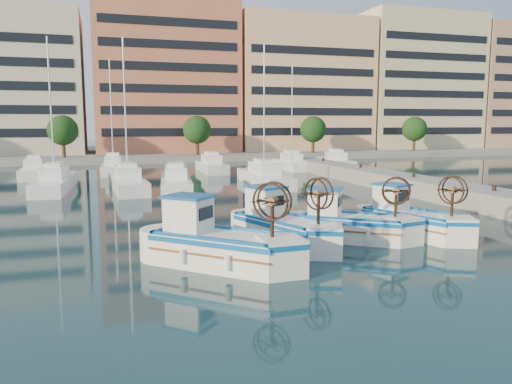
# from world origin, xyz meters

# --- Properties ---
(ground) EXTENTS (300.00, 300.00, 0.00)m
(ground) POSITION_xyz_m (0.00, 0.00, 0.00)
(ground) COLOR #1B4348
(ground) RESTS_ON ground
(quay) EXTENTS (3.00, 60.00, 1.20)m
(quay) POSITION_xyz_m (13.00, 8.00, 0.60)
(quay) COLOR gray
(quay) RESTS_ON ground
(waterfront) EXTENTS (180.00, 40.00, 25.60)m
(waterfront) POSITION_xyz_m (9.23, 65.04, 11.10)
(waterfront) COLOR gray
(waterfront) RESTS_ON ground
(yacht_marina) EXTENTS (39.24, 23.53, 11.50)m
(yacht_marina) POSITION_xyz_m (-3.33, 27.47, 0.53)
(yacht_marina) COLOR white
(yacht_marina) RESTS_ON ground
(fishing_boat_a) EXTENTS (4.99, 4.85, 3.19)m
(fishing_boat_a) POSITION_xyz_m (-5.06, -0.45, 0.88)
(fishing_boat_a) COLOR white
(fishing_boat_a) RESTS_ON ground
(fishing_boat_b) EXTENTS (3.57, 5.09, 3.06)m
(fishing_boat_b) POSITION_xyz_m (-1.70, 1.85, 0.84)
(fishing_boat_b) COLOR white
(fishing_boat_b) RESTS_ON ground
(fishing_boat_c) EXTENTS (4.67, 4.12, 2.88)m
(fishing_boat_c) POSITION_xyz_m (1.39, 1.82, 0.79)
(fishing_boat_c) COLOR white
(fishing_boat_c) RESTS_ON ground
(fishing_boat_d) EXTENTS (3.44, 4.86, 2.93)m
(fishing_boat_d) POSITION_xyz_m (4.53, 1.82, 0.81)
(fishing_boat_d) COLOR white
(fishing_boat_d) RESTS_ON ground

